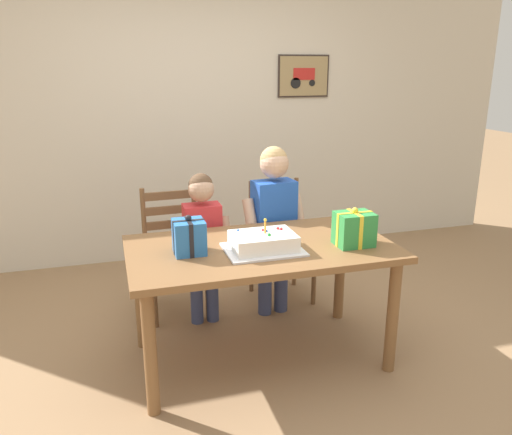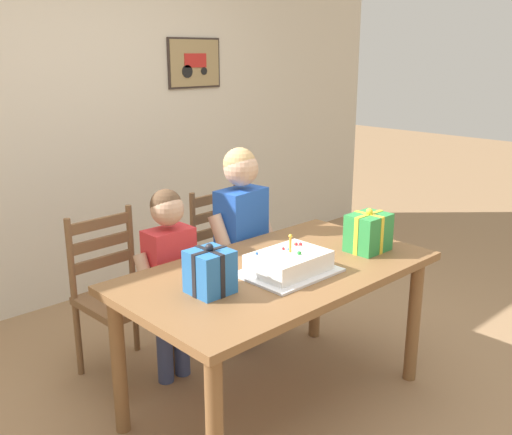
{
  "view_description": "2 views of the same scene",
  "coord_description": "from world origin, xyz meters",
  "views": [
    {
      "loc": [
        -0.83,
        -2.68,
        1.77
      ],
      "look_at": [
        0.02,
        0.18,
        0.87
      ],
      "focal_mm": 35.32,
      "sensor_mm": 36.0,
      "label": 1
    },
    {
      "loc": [
        -1.88,
        -1.82,
        1.76
      ],
      "look_at": [
        -0.09,
        0.06,
        1.01
      ],
      "focal_mm": 40.18,
      "sensor_mm": 36.0,
      "label": 2
    }
  ],
  "objects": [
    {
      "name": "child_younger",
      "position": [
        -0.25,
        0.56,
        0.66
      ],
      "size": [
        0.39,
        0.22,
        1.09
      ],
      "color": "#38426B",
      "rests_on": "ground"
    },
    {
      "name": "dining_table",
      "position": [
        0.0,
        0.0,
        0.65
      ],
      "size": [
        1.56,
        0.86,
        0.75
      ],
      "color": "brown",
      "rests_on": "ground"
    },
    {
      "name": "chair_left",
      "position": [
        -0.41,
        0.82,
        0.47
      ],
      "size": [
        0.44,
        0.44,
        0.92
      ],
      "color": "brown",
      "rests_on": "ground"
    },
    {
      "name": "gift_box_beside_cake",
      "position": [
        -0.43,
        0.0,
        0.85
      ],
      "size": [
        0.18,
        0.18,
        0.23
      ],
      "color": "#286BB7",
      "rests_on": "dining_table"
    },
    {
      "name": "back_wall",
      "position": [
        0.0,
        2.0,
        1.3
      ],
      "size": [
        6.4,
        0.11,
        2.6
      ],
      "color": "beige",
      "rests_on": "ground"
    },
    {
      "name": "birthday_cake",
      "position": [
        -0.01,
        -0.08,
        0.8
      ],
      "size": [
        0.44,
        0.34,
        0.19
      ],
      "color": "silver",
      "rests_on": "dining_table"
    },
    {
      "name": "ground_plane",
      "position": [
        0.0,
        0.0,
        0.0
      ],
      "size": [
        20.0,
        20.0,
        0.0
      ],
      "primitive_type": "plane",
      "color": "#997551"
    },
    {
      "name": "chair_right",
      "position": [
        0.41,
        0.82,
        0.47
      ],
      "size": [
        0.44,
        0.44,
        0.92
      ],
      "color": "brown",
      "rests_on": "ground"
    },
    {
      "name": "gift_box_red_large",
      "position": [
        0.53,
        -0.15,
        0.85
      ],
      "size": [
        0.22,
        0.18,
        0.23
      ],
      "color": "#2D8E42",
      "rests_on": "dining_table"
    },
    {
      "name": "child_older",
      "position": [
        0.27,
        0.56,
        0.76
      ],
      "size": [
        0.47,
        0.27,
        1.24
      ],
      "color": "#38426B",
      "rests_on": "ground"
    }
  ]
}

